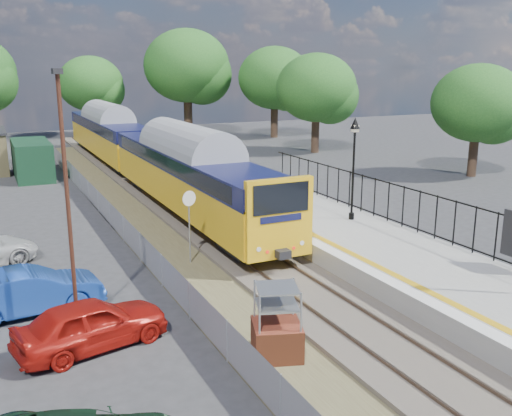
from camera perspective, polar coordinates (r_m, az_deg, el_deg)
ground at (r=19.08m, az=6.59°, el=-9.74°), size 120.00×120.00×0.00m
track_bed at (r=27.07m, az=-5.20°, el=-2.32°), size 5.90×80.00×0.29m
platform at (r=27.46m, az=5.20°, el=-1.31°), size 5.00×70.00×0.90m
platform_edge at (r=26.38m, az=1.36°, el=-0.86°), size 0.90×70.00×0.01m
victorian_lamp_north at (r=25.65m, az=9.81°, el=6.25°), size 0.44×0.44×4.60m
palisade_fence at (r=24.02m, az=17.18°, el=-0.68°), size 0.12×26.00×2.00m
wire_fence at (r=28.13m, az=-14.03°, el=-0.99°), size 0.06×52.00×1.20m
tree_line at (r=57.76m, az=-15.14°, el=12.41°), size 56.80×43.80×11.88m
train at (r=39.62m, az=-11.64°, el=5.95°), size 2.82×40.83×3.51m
brick_plinth at (r=15.50m, az=2.10°, el=-11.46°), size 1.61×1.61×2.05m
speed_sign at (r=22.37m, az=-6.68°, el=-0.61°), size 0.59×0.18×2.99m
carpark_lamp at (r=16.73m, az=-18.40°, el=1.71°), size 0.25×0.50×7.60m
car_red at (r=16.73m, az=-16.12°, el=-11.06°), size 4.49×2.61×1.44m
car_blue at (r=19.58m, az=-21.61°, el=-7.74°), size 4.55×1.98×1.46m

